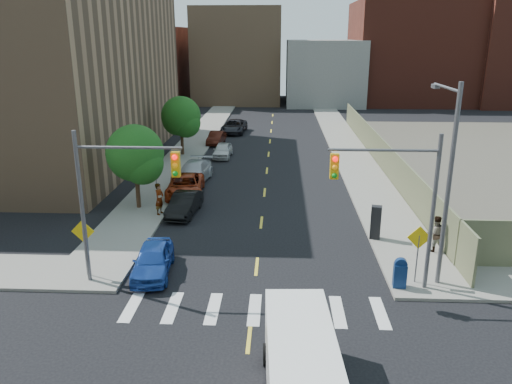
# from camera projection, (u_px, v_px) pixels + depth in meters

# --- Properties ---
(ground) EXTENTS (160.00, 160.00, 0.00)m
(ground) POSITION_uv_depth(u_px,v_px,m) (245.00, 372.00, 16.65)
(ground) COLOR black
(ground) RESTS_ON ground
(sidewalk_nw) EXTENTS (3.50, 73.00, 0.15)m
(sidewalk_nw) POSITION_uv_depth(u_px,v_px,m) (202.00, 134.00, 56.52)
(sidewalk_nw) COLOR gray
(sidewalk_nw) RESTS_ON ground
(sidewalk_ne) EXTENTS (3.50, 73.00, 0.15)m
(sidewalk_ne) POSITION_uv_depth(u_px,v_px,m) (340.00, 135.00, 55.80)
(sidewalk_ne) COLOR gray
(sidewalk_ne) RESTS_ON ground
(fence_north) EXTENTS (0.12, 44.00, 2.50)m
(fence_north) POSITION_uv_depth(u_px,v_px,m) (380.00, 152.00, 42.50)
(fence_north) COLOR #6A724F
(fence_north) RESTS_ON ground
(building_nw) EXTENTS (22.00, 30.00, 16.00)m
(building_nw) POSITION_uv_depth(u_px,v_px,m) (19.00, 68.00, 43.84)
(building_nw) COLOR #8C6B4C
(building_nw) RESTS_ON ground
(bg_bldg_west) EXTENTS (14.00, 18.00, 12.00)m
(bg_bldg_west) POSITION_uv_depth(u_px,v_px,m) (142.00, 65.00, 82.54)
(bg_bldg_west) COLOR #592319
(bg_bldg_west) RESTS_ON ground
(bg_bldg_midwest) EXTENTS (14.00, 16.00, 15.00)m
(bg_bldg_midwest) POSITION_uv_depth(u_px,v_px,m) (239.00, 56.00, 83.26)
(bg_bldg_midwest) COLOR #8C6B4C
(bg_bldg_midwest) RESTS_ON ground
(bg_bldg_center) EXTENTS (12.00, 16.00, 10.00)m
(bg_bldg_center) POSITION_uv_depth(u_px,v_px,m) (323.00, 72.00, 81.46)
(bg_bldg_center) COLOR gray
(bg_bldg_center) RESTS_ON ground
(bg_bldg_east) EXTENTS (18.00, 18.00, 16.00)m
(bg_bldg_east) POSITION_uv_depth(u_px,v_px,m) (409.00, 53.00, 81.82)
(bg_bldg_east) COLOR #592319
(bg_bldg_east) RESTS_ON ground
(signal_nw) EXTENTS (4.59, 0.30, 7.00)m
(signal_nw) POSITION_uv_depth(u_px,v_px,m) (115.00, 188.00, 21.28)
(signal_nw) COLOR #59595E
(signal_nw) RESTS_ON ground
(signal_ne) EXTENTS (4.59, 0.30, 7.00)m
(signal_ne) POSITION_uv_depth(u_px,v_px,m) (398.00, 192.00, 20.73)
(signal_ne) COLOR #59595E
(signal_ne) RESTS_ON ground
(streetlight_ne) EXTENTS (0.25, 3.70, 9.00)m
(streetlight_ne) POSITION_uv_depth(u_px,v_px,m) (447.00, 171.00, 21.27)
(streetlight_ne) COLOR #59595E
(streetlight_ne) RESTS_ON ground
(warn_sign_nw) EXTENTS (1.06, 0.06, 2.83)m
(warn_sign_nw) POSITION_uv_depth(u_px,v_px,m) (84.00, 238.00, 22.60)
(warn_sign_nw) COLOR #59595E
(warn_sign_nw) RESTS_ON ground
(warn_sign_ne) EXTENTS (1.06, 0.06, 2.83)m
(warn_sign_ne) POSITION_uv_depth(u_px,v_px,m) (419.00, 244.00, 21.91)
(warn_sign_ne) COLOR #59595E
(warn_sign_ne) RESTS_ON ground
(warn_sign_midwest) EXTENTS (1.06, 0.06, 2.83)m
(warn_sign_midwest) POSITION_uv_depth(u_px,v_px,m) (155.00, 164.00, 35.46)
(warn_sign_midwest) COLOR #59595E
(warn_sign_midwest) RESTS_ON ground
(tree_west_near) EXTENTS (3.66, 3.64, 5.52)m
(tree_west_near) POSITION_uv_depth(u_px,v_px,m) (135.00, 157.00, 31.26)
(tree_west_near) COLOR #332114
(tree_west_near) RESTS_ON ground
(tree_west_far) EXTENTS (3.66, 3.64, 5.52)m
(tree_west_far) POSITION_uv_depth(u_px,v_px,m) (181.00, 119.00, 45.55)
(tree_west_far) COLOR #332114
(tree_west_far) RESTS_ON ground
(parked_car_blue) EXTENTS (2.05, 4.31, 1.42)m
(parked_car_blue) POSITION_uv_depth(u_px,v_px,m) (153.00, 260.00, 23.33)
(parked_car_blue) COLOR #1C429C
(parked_car_blue) RESTS_ON ground
(parked_car_black) EXTENTS (1.82, 4.27, 1.37)m
(parked_car_black) POSITION_uv_depth(u_px,v_px,m) (184.00, 204.00, 31.13)
(parked_car_black) COLOR black
(parked_car_black) RESTS_ON ground
(parked_car_red) EXTENTS (2.91, 5.48, 1.47)m
(parked_car_red) POSITION_uv_depth(u_px,v_px,m) (185.00, 186.00, 34.71)
(parked_car_red) COLOR maroon
(parked_car_red) RESTS_ON ground
(parked_car_silver) EXTENTS (2.68, 5.51, 1.54)m
(parked_car_silver) POSITION_uv_depth(u_px,v_px,m) (194.00, 172.00, 37.99)
(parked_car_silver) COLOR #ACAFB4
(parked_car_silver) RESTS_ON ground
(parked_car_white) EXTENTS (1.66, 3.93, 1.33)m
(parked_car_white) POSITION_uv_depth(u_px,v_px,m) (223.00, 150.00, 45.78)
(parked_car_white) COLOR silver
(parked_car_white) RESTS_ON ground
(parked_car_maroon) EXTENTS (1.71, 4.04, 1.30)m
(parked_car_maroon) POSITION_uv_depth(u_px,v_px,m) (216.00, 138.00, 51.33)
(parked_car_maroon) COLOR #3A130B
(parked_car_maroon) RESTS_ON ground
(parked_car_grey) EXTENTS (2.87, 5.57, 1.50)m
(parked_car_grey) POSITION_uv_depth(u_px,v_px,m) (234.00, 126.00, 57.25)
(parked_car_grey) COLOR black
(parked_car_grey) RESTS_ON ground
(cargo_van) EXTENTS (2.40, 5.31, 2.39)m
(cargo_van) POSITION_uv_depth(u_px,v_px,m) (300.00, 360.00, 15.27)
(cargo_van) COLOR white
(cargo_van) RESTS_ON ground
(mailbox) EXTENTS (0.59, 0.47, 1.36)m
(mailbox) POSITION_uv_depth(u_px,v_px,m) (400.00, 273.00, 21.83)
(mailbox) COLOR navy
(mailbox) RESTS_ON sidewalk_ne
(payphone) EXTENTS (0.64, 0.56, 1.85)m
(payphone) POSITION_uv_depth(u_px,v_px,m) (376.00, 222.00, 27.01)
(payphone) COLOR black
(payphone) RESTS_ON sidewalk_ne
(pedestrian_west) EXTENTS (0.67, 0.83, 1.97)m
(pedestrian_west) POSITION_uv_depth(u_px,v_px,m) (159.00, 199.00, 30.69)
(pedestrian_west) COLOR gray
(pedestrian_west) RESTS_ON sidewalk_nw
(pedestrian_east) EXTENTS (0.98, 0.80, 1.90)m
(pedestrian_east) POSITION_uv_depth(u_px,v_px,m) (435.00, 234.00, 25.41)
(pedestrian_east) COLOR gray
(pedestrian_east) RESTS_ON sidewalk_ne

